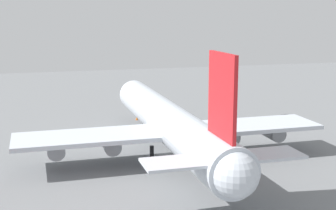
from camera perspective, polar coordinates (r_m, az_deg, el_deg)
name	(u,v)px	position (r m, az deg, el deg)	size (l,w,h in m)	color
ground_plane	(168,155)	(83.90, 0.00, -6.06)	(253.63, 253.63, 0.00)	slate
cargo_airplane	(168,122)	(82.22, 0.02, -2.11)	(63.41, 52.30, 20.06)	silver
cargo_loader	(185,120)	(105.15, 2.11, -1.86)	(2.18, 4.03, 2.30)	#333338
fuel_truck	(286,119)	(109.86, 14.14, -1.64)	(4.99, 4.88, 2.12)	#232328
safety_cone_nose	(137,118)	(110.71, -3.79, -1.61)	(0.56, 0.56, 0.80)	orange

